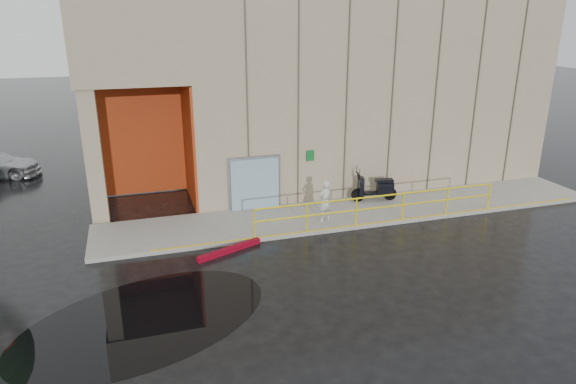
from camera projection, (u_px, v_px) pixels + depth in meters
name	position (u px, v px, depth m)	size (l,w,h in m)	color
ground	(297.00, 281.00, 15.02)	(120.00, 120.00, 0.00)	black
sidewalk	(358.00, 211.00, 20.18)	(20.00, 3.00, 0.15)	gray
building	(326.00, 84.00, 25.01)	(20.00, 10.17, 8.00)	gray
guardrail	(380.00, 208.00, 18.84)	(9.56, 0.06, 1.03)	yellow
person	(325.00, 201.00, 18.82)	(0.57, 0.37, 1.56)	silver
scooter	(375.00, 181.00, 20.89)	(1.93, 0.91, 1.46)	black
red_curb	(229.00, 250.00, 16.83)	(2.40, 0.18, 0.18)	maroon
puddle	(145.00, 319.00, 13.12)	(6.72, 4.14, 0.01)	black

